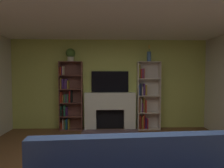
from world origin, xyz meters
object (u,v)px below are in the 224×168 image
at_px(vase_with_flowers, 149,56).
at_px(potted_plant, 71,54).
at_px(fireplace, 110,110).
at_px(bookshelf_left, 69,97).
at_px(tv, 110,82).
at_px(bookshelf_right, 146,98).

bearing_deg(vase_with_flowers, potted_plant, -179.97).
height_order(fireplace, potted_plant, potted_plant).
height_order(bookshelf_left, potted_plant, potted_plant).
height_order(fireplace, tv, tv).
xyz_separation_m(potted_plant, vase_with_flowers, (2.19, 0.00, -0.03)).
distance_m(tv, potted_plant, 1.34).
xyz_separation_m(fireplace, bookshelf_left, (-1.16, 0.03, 0.36)).
bearing_deg(bookshelf_left, fireplace, -1.58).
bearing_deg(tv, potted_plant, -173.73).
distance_m(fireplace, bookshelf_right, 1.07).
distance_m(tv, bookshelf_left, 1.24).
bearing_deg(potted_plant, bookshelf_left, 140.90).
bearing_deg(bookshelf_left, bookshelf_right, -0.13).
bearing_deg(bookshelf_left, potted_plant, -39.10).
relative_size(fireplace, tv, 1.45).
bearing_deg(fireplace, vase_with_flowers, -1.06).
distance_m(tv, vase_with_flowers, 1.32).
bearing_deg(bookshelf_right, potted_plant, -178.68).
distance_m(fireplace, tv, 0.80).
relative_size(tv, bookshelf_right, 0.55).
xyz_separation_m(bookshelf_left, bookshelf_right, (2.17, -0.00, -0.02)).
relative_size(fireplace, vase_with_flowers, 3.22).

